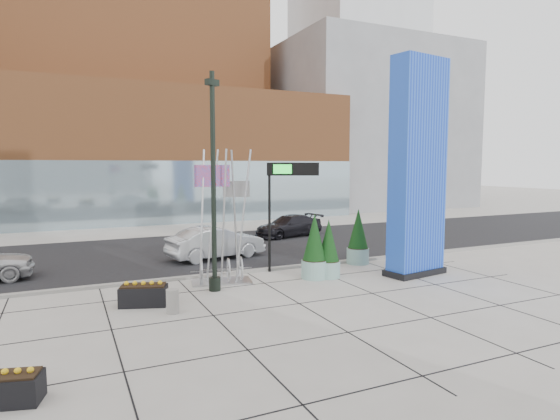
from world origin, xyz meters
name	(u,v)px	position (x,y,z in m)	size (l,w,h in m)	color
ground	(261,299)	(0.00, 0.00, 0.00)	(160.00, 160.00, 0.00)	#9E9991
street_asphalt	(190,251)	(0.00, 10.00, 0.01)	(80.00, 12.00, 0.02)	black
curb_edge	(225,274)	(0.00, 4.00, 0.06)	(80.00, 0.30, 0.12)	gray
tower_podium	(152,155)	(1.00, 27.00, 5.50)	(34.00, 10.00, 11.00)	#A25B2F
tower_glass_front	(164,193)	(1.00, 22.20, 2.50)	(34.00, 0.60, 5.00)	#8CA5B2
building_grey_parking	(360,128)	(26.00, 32.00, 9.00)	(20.00, 18.00, 18.00)	slate
building_pale_office	(357,16)	(36.00, 48.00, 27.50)	(16.00, 16.00, 55.00)	#B2B7BC
blue_pylon	(418,172)	(7.43, 0.70, 4.39)	(2.89, 1.64, 9.09)	#0C2DBF
lamp_post	(214,203)	(-1.10, 1.81, 3.28)	(0.55, 0.44, 8.01)	black
public_art_sculpture	(222,248)	(-0.47, 2.88, 1.39)	(2.53, 1.63, 5.31)	#B4B5B9
concrete_bollard	(173,301)	(-3.10, -0.23, 0.39)	(0.40, 0.40, 0.77)	gray
overhead_street_sign	(286,178)	(2.81, 3.80, 4.10)	(2.14, 1.08, 4.78)	black
round_planter_east	(358,238)	(6.49, 3.60, 1.24)	(1.05, 1.05, 2.63)	#7FABA3
round_planter_mid	(314,248)	(3.20, 1.92, 1.27)	(1.07, 1.07, 2.69)	#7FABA3
round_planter_west	(328,250)	(3.80, 1.80, 1.16)	(0.98, 0.98, 2.45)	#7FABA3
box_planter_north	(144,294)	(-3.80, 1.00, 0.39)	(1.69, 1.21, 0.84)	black
box_planter_south	(6,387)	(-7.26, -4.50, 0.33)	(1.43, 0.98, 0.72)	black
car_silver_mid	(216,243)	(0.71, 7.53, 0.80)	(1.69, 4.85, 1.60)	#A9ACB1
car_dark_east	(289,226)	(7.17, 12.52, 0.69)	(1.94, 4.76, 1.38)	black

